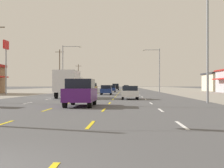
# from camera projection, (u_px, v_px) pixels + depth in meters

# --- Properties ---
(ground_plane) EXTENTS (572.00, 572.00, 0.00)m
(ground_plane) POSITION_uv_depth(u_px,v_px,m) (111.00, 92.00, 71.68)
(ground_plane) COLOR #4C4C4F
(lot_apron_left) EXTENTS (28.00, 440.00, 0.01)m
(lot_apron_left) POSITION_uv_depth(u_px,v_px,m) (0.00, 92.00, 72.71)
(lot_apron_left) COLOR gray
(lot_apron_left) RESTS_ON ground
(lane_markings) EXTENTS (10.64, 227.60, 0.01)m
(lane_markings) POSITION_uv_depth(u_px,v_px,m) (116.00, 90.00, 110.14)
(lane_markings) COLOR white
(lane_markings) RESTS_ON ground
(suv_center_turn_nearest) EXTENTS (1.98, 4.90, 1.98)m
(suv_center_turn_nearest) POSITION_uv_depth(u_px,v_px,m) (81.00, 92.00, 23.73)
(suv_center_turn_nearest) COLOR #4C196B
(suv_center_turn_nearest) RESTS_ON ground
(sedan_inner_right_near) EXTENTS (1.80, 4.50, 1.46)m
(sedan_inner_right_near) POSITION_uv_depth(u_px,v_px,m) (130.00, 92.00, 35.72)
(sedan_inner_right_near) COLOR white
(sedan_inner_right_near) RESTS_ON ground
(box_truck_inner_left_mid) EXTENTS (2.40, 7.20, 3.23)m
(box_truck_inner_left_mid) POSITION_uv_depth(u_px,v_px,m) (69.00, 83.00, 38.91)
(box_truck_inner_left_mid) COLOR white
(box_truck_inner_left_mid) RESTS_ON ground
(hatchback_center_turn_midfar) EXTENTS (1.72, 3.90, 1.54)m
(hatchback_center_turn_midfar) POSITION_uv_depth(u_px,v_px,m) (106.00, 90.00, 52.00)
(hatchback_center_turn_midfar) COLOR navy
(hatchback_center_turn_midfar) RESTS_ON ground
(suv_inner_left_far) EXTENTS (1.98, 4.90, 1.98)m
(suv_inner_left_far) POSITION_uv_depth(u_px,v_px,m) (92.00, 88.00, 65.23)
(suv_inner_left_far) COLOR #B28C33
(suv_inner_left_far) RESTS_ON ground
(hatchback_center_turn_farther) EXTENTS (1.72, 3.90, 1.54)m
(hatchback_center_turn_farther) POSITION_uv_depth(u_px,v_px,m) (112.00, 89.00, 72.26)
(hatchback_center_turn_farther) COLOR navy
(hatchback_center_turn_farther) RESTS_ON ground
(suv_far_left_farthest) EXTENTS (1.98, 4.90, 1.98)m
(suv_far_left_farthest) POSITION_uv_depth(u_px,v_px,m) (92.00, 87.00, 97.70)
(suv_far_left_farthest) COLOR #4C196B
(suv_far_left_farthest) RESTS_ON ground
(suv_center_turn_distant_a) EXTENTS (1.98, 4.90, 1.98)m
(suv_center_turn_distant_a) POSITION_uv_depth(u_px,v_px,m) (116.00, 87.00, 97.77)
(suv_center_turn_distant_a) COLOR black
(suv_center_turn_distant_a) RESTS_ON ground
(hatchback_inner_right_distant_b) EXTENTS (1.72, 3.90, 1.54)m
(hatchback_inner_right_distant_b) POSITION_uv_depth(u_px,v_px,m) (126.00, 87.00, 107.29)
(hatchback_inner_right_distant_b) COLOR silver
(hatchback_inner_right_distant_b) RESTS_ON ground
(pole_sign_left_row_1) EXTENTS (0.24, 2.15, 8.87)m
(pole_sign_left_row_1) POSITION_uv_depth(u_px,v_px,m) (6.00, 54.00, 53.70)
(pole_sign_left_row_1) COLOR gray
(pole_sign_left_row_1) RESTS_ON ground
(streetlight_right_row_0) EXTENTS (4.97, 0.26, 9.87)m
(streetlight_right_row_0) POSITION_uv_depth(u_px,v_px,m) (201.00, 36.00, 28.09)
(streetlight_right_row_0) COLOR gray
(streetlight_right_row_0) RESTS_ON ground
(streetlight_left_row_1) EXTENTS (4.03, 0.26, 9.95)m
(streetlight_left_row_1) POSITION_uv_depth(u_px,v_px,m) (65.00, 65.00, 68.91)
(streetlight_left_row_1) COLOR gray
(streetlight_left_row_1) RESTS_ON ground
(streetlight_right_row_1) EXTENTS (3.60, 0.26, 9.15)m
(streetlight_right_row_1) POSITION_uv_depth(u_px,v_px,m) (158.00, 67.00, 68.09)
(streetlight_right_row_1) COLOR gray
(streetlight_right_row_1) RESTS_ON ground
(utility_pole_left_row_1) EXTENTS (2.20, 0.26, 10.25)m
(utility_pole_left_row_1) POSITION_uv_depth(u_px,v_px,m) (60.00, 70.00, 79.82)
(utility_pole_left_row_1) COLOR brown
(utility_pole_left_row_1) RESTS_ON ground
(utility_pole_left_row_2) EXTENTS (2.20, 0.26, 8.94)m
(utility_pole_left_row_2) POSITION_uv_depth(u_px,v_px,m) (78.00, 76.00, 116.43)
(utility_pole_left_row_2) COLOR brown
(utility_pole_left_row_2) RESTS_ON ground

